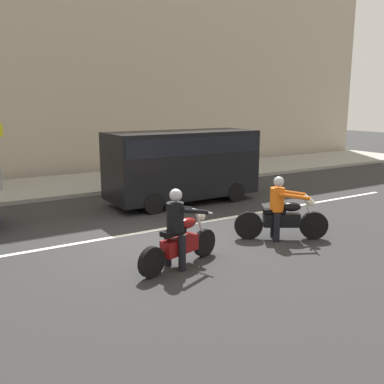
# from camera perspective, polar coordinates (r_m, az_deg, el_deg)

# --- Properties ---
(ground_plane) EXTENTS (80.00, 80.00, 0.00)m
(ground_plane) POSITION_cam_1_polar(r_m,az_deg,el_deg) (10.23, -4.67, -6.68)
(ground_plane) COLOR #2B2B2B
(sidewalk_slab) EXTENTS (40.00, 4.40, 0.14)m
(sidewalk_slab) POSITION_cam_1_polar(r_m,az_deg,el_deg) (17.51, -16.71, 0.86)
(sidewalk_slab) COLOR #99968E
(sidewalk_slab) RESTS_ON ground_plane
(building_facade) EXTENTS (40.00, 1.40, 13.95)m
(building_facade) POSITION_cam_1_polar(r_m,az_deg,el_deg) (20.87, -20.55, 21.39)
(building_facade) COLOR #B7A893
(building_facade) RESTS_ON ground_plane
(lane_marking_stripe) EXTENTS (18.00, 0.14, 0.01)m
(lane_marking_stripe) POSITION_cam_1_polar(r_m,az_deg,el_deg) (11.24, -4.13, -4.94)
(lane_marking_stripe) COLOR silver
(lane_marking_stripe) RESTS_ON ground_plane
(motorcycle_with_rider_orange_stripe) EXTENTS (1.97, 1.30, 1.54)m
(motorcycle_with_rider_orange_stripe) POSITION_cam_1_polar(r_m,az_deg,el_deg) (10.47, 11.83, -2.86)
(motorcycle_with_rider_orange_stripe) COLOR black
(motorcycle_with_rider_orange_stripe) RESTS_ON ground_plane
(motorcycle_with_rider_black_leather) EXTENTS (2.08, 0.87, 1.61)m
(motorcycle_with_rider_black_leather) POSITION_cam_1_polar(r_m,az_deg,el_deg) (8.54, -1.74, -5.74)
(motorcycle_with_rider_black_leather) COLOR black
(motorcycle_with_rider_black_leather) RESTS_ON ground_plane
(parked_van_black) EXTENTS (4.93, 1.96, 2.35)m
(parked_van_black) POSITION_cam_1_polar(r_m,az_deg,el_deg) (14.00, -1.30, 4.09)
(parked_van_black) COLOR black
(parked_van_black) RESTS_ON ground_plane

